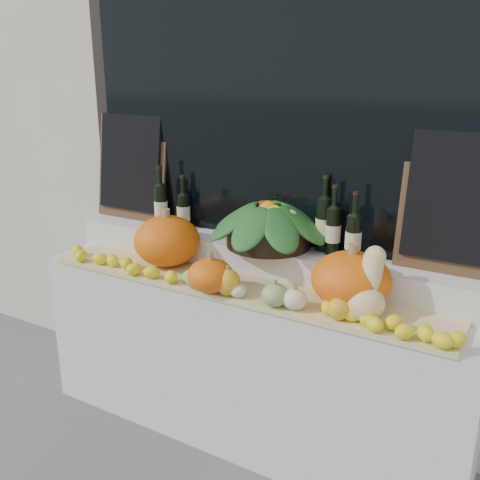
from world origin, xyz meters
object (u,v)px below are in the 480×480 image
produce_bowl (269,223)px  wine_bottle_tall (324,224)px  pumpkin_left (167,241)px  butternut_squash (368,291)px  pumpkin_right (351,279)px

produce_bowl → wine_bottle_tall: size_ratio=1.74×
pumpkin_left → wine_bottle_tall: 0.83m
produce_bowl → pumpkin_left: bearing=-159.0°
pumpkin_left → butternut_squash: size_ratio=1.18×
produce_bowl → butternut_squash: bearing=-25.1°
pumpkin_left → produce_bowl: produce_bowl is taller
pumpkin_right → produce_bowl: (-0.51, 0.20, 0.13)m
pumpkin_right → pumpkin_left: bearing=179.4°
butternut_squash → pumpkin_left: bearing=175.1°
butternut_squash → pumpkin_right: bearing=140.3°
butternut_squash → produce_bowl: (-0.62, 0.29, 0.13)m
wine_bottle_tall → pumpkin_right: bearing=-48.9°
butternut_squash → produce_bowl: 0.69m
butternut_squash → wine_bottle_tall: wine_bottle_tall is taller
pumpkin_left → butternut_squash: butternut_squash is taller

